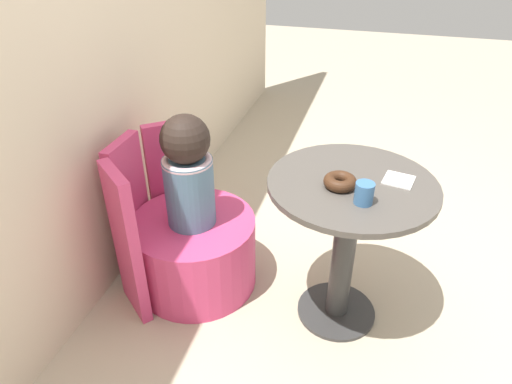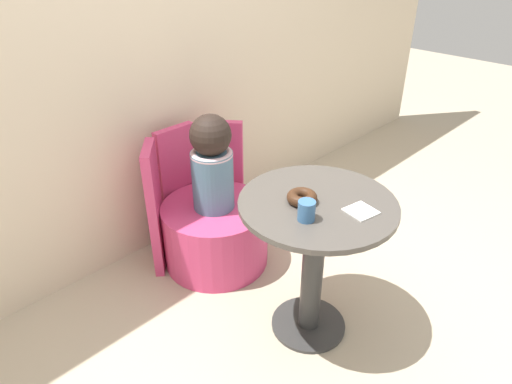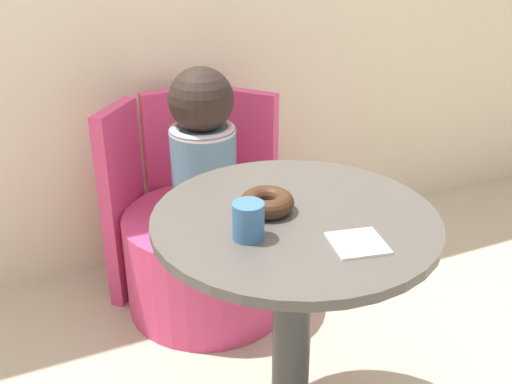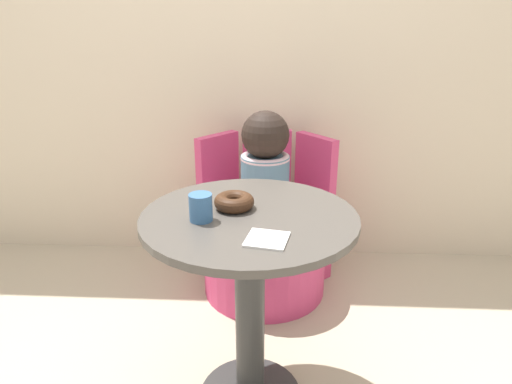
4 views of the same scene
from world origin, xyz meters
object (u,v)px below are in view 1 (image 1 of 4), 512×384
Objects in this scene: tub_chair at (195,251)px; donut at (340,182)px; child_figure at (188,172)px; cup at (364,193)px; round_table at (347,225)px.

donut is (-0.08, -0.68, 0.57)m from tub_chair.
child_figure is 0.80m from cup.
donut reaches higher than round_table.
tub_chair is at bearing -104.04° from child_figure.
round_table reaches higher than tub_chair.
child_figure reaches higher than tub_chair.
donut is at bearing -96.53° from tub_chair.
child_figure is 0.69m from donut.
donut is (-0.08, -0.68, 0.11)m from child_figure.
tub_chair is 0.46m from child_figure.
cup reaches higher than tub_chair.
child_figure reaches higher than cup.
round_table is 1.21× the size of tub_chair.
donut is at bearing 46.89° from cup.
donut is at bearing 138.30° from round_table.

